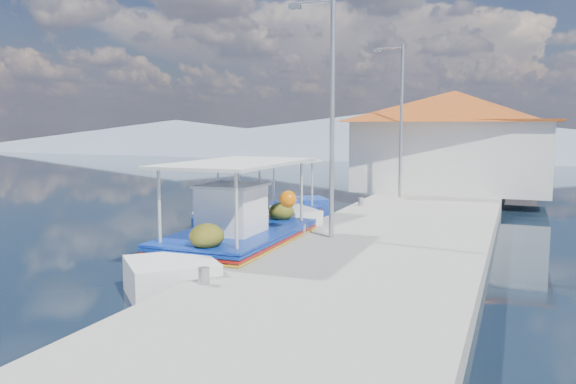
% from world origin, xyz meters
% --- Properties ---
extents(ground, '(160.00, 160.00, 0.00)m').
position_xyz_m(ground, '(0.00, 0.00, 0.00)').
color(ground, black).
rests_on(ground, ground).
extents(quay, '(5.00, 44.00, 0.50)m').
position_xyz_m(quay, '(5.90, 6.00, 0.25)').
color(quay, gray).
rests_on(quay, ground).
extents(bollards, '(0.20, 17.20, 0.30)m').
position_xyz_m(bollards, '(3.80, 5.25, 0.65)').
color(bollards, '#A5A8AD').
rests_on(bollards, quay).
extents(main_caique, '(2.52, 8.34, 2.74)m').
position_xyz_m(main_caique, '(2.69, 0.65, 0.53)').
color(main_caique, silver).
rests_on(main_caique, ground).
extents(caique_green_canopy, '(2.74, 6.48, 2.46)m').
position_xyz_m(caique_green_canopy, '(1.65, 4.70, 0.37)').
color(caique_green_canopy, '#1A3C9F').
rests_on(caique_green_canopy, ground).
extents(caique_blue_hull, '(3.13, 5.45, 1.05)m').
position_xyz_m(caique_blue_hull, '(0.03, 5.06, 0.28)').
color(caique_blue_hull, '#1A3C9F').
rests_on(caique_blue_hull, ground).
extents(harbor_building, '(10.49, 10.49, 4.40)m').
position_xyz_m(harbor_building, '(6.20, 15.00, 2.78)').
color(harbor_building, white).
rests_on(harbor_building, quay).
extents(lamp_post_near, '(1.21, 0.14, 6.00)m').
position_xyz_m(lamp_post_near, '(4.51, 2.00, 3.85)').
color(lamp_post_near, '#A5A8AD').
rests_on(lamp_post_near, quay).
extents(lamp_post_far, '(1.21, 0.14, 6.00)m').
position_xyz_m(lamp_post_far, '(4.51, 11.00, 3.85)').
color(lamp_post_far, '#A5A8AD').
rests_on(lamp_post_far, quay).
extents(mountain_ridge, '(171.40, 96.00, 5.50)m').
position_xyz_m(mountain_ridge, '(6.54, 56.00, 2.04)').
color(mountain_ridge, slate).
rests_on(mountain_ridge, ground).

